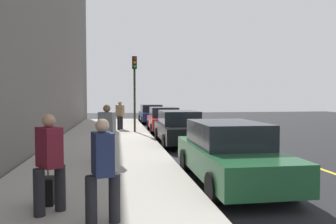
# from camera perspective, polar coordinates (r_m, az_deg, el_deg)

# --- Properties ---
(ground_plane) EXTENTS (56.00, 56.00, 0.00)m
(ground_plane) POSITION_cam_1_polar(r_m,az_deg,el_deg) (16.08, 1.02, -4.98)
(ground_plane) COLOR black
(sidewalk) EXTENTS (28.00, 4.60, 0.15)m
(sidewalk) POSITION_cam_1_polar(r_m,az_deg,el_deg) (15.84, -10.86, -4.87)
(sidewalk) COLOR #A39E93
(sidewalk) RESTS_ON ground
(lane_stripe_centre) EXTENTS (28.00, 0.14, 0.01)m
(lane_stripe_centre) POSITION_cam_1_polar(r_m,az_deg,el_deg) (16.93, 11.78, -4.64)
(lane_stripe_centre) COLOR gold
(lane_stripe_centre) RESTS_ON ground
(parked_car_navy) EXTENTS (4.49, 1.92, 1.51)m
(parked_car_navy) POSITION_cam_1_polar(r_m,az_deg,el_deg) (26.56, -2.98, -0.32)
(parked_car_navy) COLOR black
(parked_car_navy) RESTS_ON ground
(parked_car_red) EXTENTS (4.33, 1.98, 1.51)m
(parked_car_red) POSITION_cam_1_polar(r_m,az_deg,el_deg) (19.77, -0.73, -1.34)
(parked_car_red) COLOR black
(parked_car_red) RESTS_ON ground
(parked_car_black) EXTENTS (4.68, 1.95, 1.51)m
(parked_car_black) POSITION_cam_1_polar(r_m,az_deg,el_deg) (14.61, 2.00, -2.76)
(parked_car_black) COLOR black
(parked_car_black) RESTS_ON ground
(parked_car_green) EXTENTS (4.59, 1.94, 1.51)m
(parked_car_green) POSITION_cam_1_polar(r_m,az_deg,el_deg) (8.21, 10.80, -7.07)
(parked_car_green) COLOR black
(parked_car_green) RESTS_ON ground
(pedestrian_burgundy_coat) EXTENTS (0.54, 0.51, 1.70)m
(pedestrian_burgundy_coat) POSITION_cam_1_polar(r_m,az_deg,el_deg) (5.88, -20.29, -8.11)
(pedestrian_burgundy_coat) COLOR black
(pedestrian_burgundy_coat) RESTS_ON sidewalk
(pedestrian_tan_coat) EXTENTS (0.53, 0.55, 1.73)m
(pedestrian_tan_coat) POSITION_cam_1_polar(r_m,az_deg,el_deg) (19.96, -8.50, -0.43)
(pedestrian_tan_coat) COLOR black
(pedestrian_tan_coat) RESTS_ON sidewalk
(pedestrian_grey_coat) EXTENTS (0.56, 0.55, 1.75)m
(pedestrian_grey_coat) POSITION_cam_1_polar(r_m,az_deg,el_deg) (10.06, -10.76, -3.39)
(pedestrian_grey_coat) COLOR black
(pedestrian_grey_coat) RESTS_ON sidewalk
(pedestrian_navy_coat) EXTENTS (0.50, 0.54, 1.66)m
(pedestrian_navy_coat) POSITION_cam_1_polar(r_m,az_deg,el_deg) (5.17, -11.50, -9.75)
(pedestrian_navy_coat) COLOR black
(pedestrian_navy_coat) RESTS_ON sidewalk
(traffic_light_pole) EXTENTS (0.35, 0.26, 4.29)m
(traffic_light_pole) POSITION_cam_1_polar(r_m,az_deg,el_deg) (18.43, -5.95, 5.50)
(traffic_light_pole) COLOR #2D2D19
(traffic_light_pole) RESTS_ON sidewalk
(rolling_suitcase) EXTENTS (0.34, 0.22, 0.86)m
(rolling_suitcase) POSITION_cam_1_polar(r_m,az_deg,el_deg) (6.53, -20.44, -12.93)
(rolling_suitcase) COLOR black
(rolling_suitcase) RESTS_ON sidewalk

